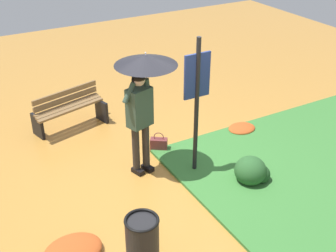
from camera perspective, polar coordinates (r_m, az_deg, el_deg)
The scene contains 10 objects.
ground_plane at distance 7.25m, azimuth -0.38°, elevation -6.29°, with size 18.00×18.00×0.00m, color #B27A33.
grass_verge at distance 7.82m, azimuth 20.76°, elevation -5.33°, with size 4.80×4.00×0.05m.
person_with_umbrella at distance 6.63m, azimuth -3.27°, elevation 5.52°, with size 0.96×0.96×2.04m.
info_sign_post at distance 6.64m, azimuth 3.78°, elevation 4.52°, with size 0.44×0.07×2.30m.
handbag at distance 7.79m, azimuth -1.21°, elevation -2.41°, with size 0.33×0.29×0.37m.
park_bench at distance 8.61m, azimuth -12.79°, elevation 2.17°, with size 1.43×0.71×0.75m.
trash_bin at distance 5.41m, azimuth -3.34°, elevation -15.35°, with size 0.42×0.42×0.83m.
shrub_cluster at distance 7.07m, azimuth 10.95°, elevation -5.83°, with size 0.56×0.51×0.46m.
leaf_pile_near_person at distance 5.95m, azimuth -12.30°, elevation -15.59°, with size 0.76×0.61×0.17m.
leaf_pile_far_path at distance 8.54m, azimuth 9.61°, elevation -0.31°, with size 0.55×0.44×0.12m.
Camera 1 is at (-2.85, -5.17, 4.21)m, focal length 46.69 mm.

